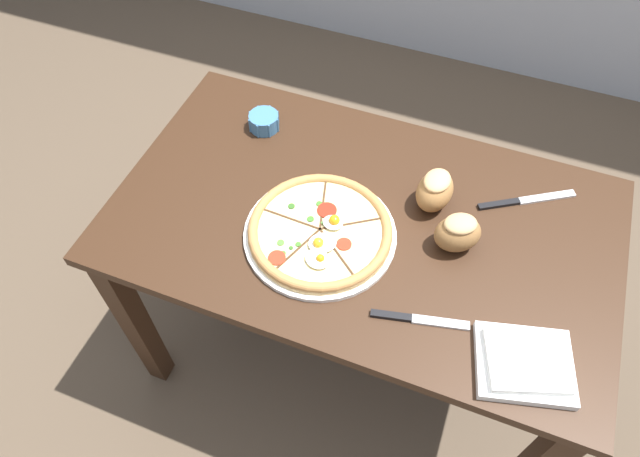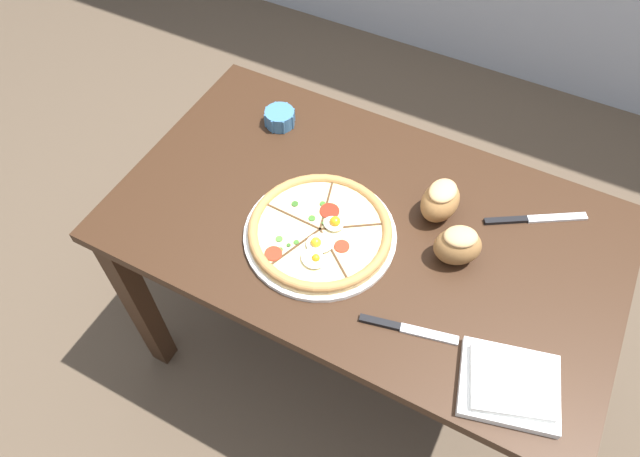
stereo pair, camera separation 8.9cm
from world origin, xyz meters
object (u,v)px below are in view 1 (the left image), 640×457
(dining_table, at_px, (360,245))
(knife_spare, at_px, (525,200))
(pizza, at_px, (320,231))
(napkin_folded, at_px, (525,363))
(ramekin_bowl, at_px, (264,121))
(knife_main, at_px, (418,319))
(bread_piece_mid, at_px, (435,190))
(bread_piece_near, at_px, (457,234))

(dining_table, xyz_separation_m, knife_spare, (0.36, 0.19, 0.12))
(pizza, height_order, napkin_folded, pizza)
(ramekin_bowl, relative_size, knife_main, 0.41)
(bread_piece_mid, bearing_deg, bread_piece_near, -53.17)
(bread_piece_near, bearing_deg, pizza, -164.27)
(pizza, distance_m, knife_spare, 0.52)
(bread_piece_near, xyz_separation_m, knife_spare, (0.14, 0.20, -0.05))
(pizza, height_order, ramekin_bowl, pizza)
(pizza, height_order, bread_piece_near, bread_piece_near)
(knife_main, relative_size, knife_spare, 0.94)
(bread_piece_near, xyz_separation_m, knife_main, (-0.03, -0.22, -0.05))
(bread_piece_near, bearing_deg, knife_spare, 55.72)
(napkin_folded, distance_m, knife_spare, 0.44)
(napkin_folded, xyz_separation_m, knife_spare, (-0.07, 0.44, -0.01))
(napkin_folded, relative_size, bread_piece_mid, 1.82)
(dining_table, relative_size, ramekin_bowl, 14.02)
(dining_table, bearing_deg, ramekin_bowl, 150.47)
(ramekin_bowl, bearing_deg, napkin_folded, -29.70)
(bread_piece_mid, bearing_deg, knife_spare, 23.00)
(bread_piece_near, bearing_deg, dining_table, 178.99)
(pizza, xyz_separation_m, bread_piece_near, (0.30, 0.09, 0.03))
(pizza, distance_m, bread_piece_near, 0.32)
(knife_spare, bearing_deg, bread_piece_mid, 171.31)
(dining_table, xyz_separation_m, knife_main, (0.20, -0.22, 0.12))
(pizza, xyz_separation_m, knife_main, (0.28, -0.13, -0.02))
(ramekin_bowl, height_order, knife_spare, ramekin_bowl)
(napkin_folded, distance_m, bread_piece_mid, 0.45)
(knife_main, bearing_deg, knife_spare, 56.09)
(napkin_folded, bearing_deg, pizza, 162.89)
(dining_table, bearing_deg, knife_main, -47.93)
(bread_piece_mid, bearing_deg, ramekin_bowl, 168.95)
(dining_table, xyz_separation_m, bread_piece_near, (0.23, -0.00, 0.17))
(ramekin_bowl, height_order, bread_piece_mid, bread_piece_mid)
(dining_table, xyz_separation_m, bread_piece_mid, (0.15, 0.10, 0.17))
(knife_main, bearing_deg, ramekin_bowl, 130.06)
(bread_piece_near, distance_m, knife_spare, 0.24)
(napkin_folded, bearing_deg, bread_piece_near, 129.87)
(dining_table, bearing_deg, pizza, -131.05)
(knife_spare, bearing_deg, dining_table, 176.67)
(pizza, distance_m, ramekin_bowl, 0.40)
(napkin_folded, bearing_deg, dining_table, 150.16)
(dining_table, height_order, knife_spare, knife_spare)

